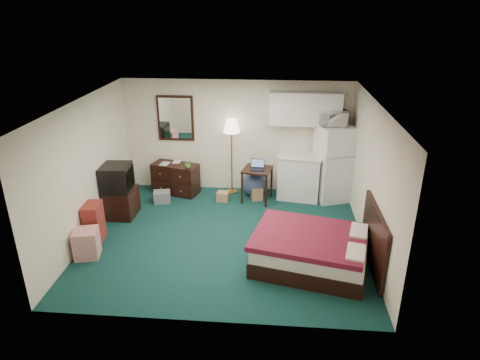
# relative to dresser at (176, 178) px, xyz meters

# --- Properties ---
(floor) EXTENTS (5.00, 4.50, 0.01)m
(floor) POSITION_rel_dresser_xyz_m (1.35, -1.90, -0.34)
(floor) COLOR black
(floor) RESTS_ON ground
(ceiling) EXTENTS (5.00, 4.50, 0.01)m
(ceiling) POSITION_rel_dresser_xyz_m (1.35, -1.90, 2.16)
(ceiling) COLOR beige
(ceiling) RESTS_ON walls
(walls) EXTENTS (5.01, 4.51, 2.50)m
(walls) POSITION_rel_dresser_xyz_m (1.35, -1.90, 0.91)
(walls) COLOR beige
(walls) RESTS_ON floor
(mirror) EXTENTS (0.80, 0.06, 1.00)m
(mirror) POSITION_rel_dresser_xyz_m (0.00, 0.32, 1.31)
(mirror) COLOR white
(mirror) RESTS_ON walls
(upper_cabinets) EXTENTS (1.50, 0.35, 0.70)m
(upper_cabinets) POSITION_rel_dresser_xyz_m (2.80, 0.18, 1.61)
(upper_cabinets) COLOR silver
(upper_cabinets) RESTS_ON walls
(headboard) EXTENTS (0.06, 1.56, 1.00)m
(headboard) POSITION_rel_dresser_xyz_m (3.81, -2.68, 0.21)
(headboard) COLOR black
(headboard) RESTS_ON walls
(dresser) EXTENTS (1.10, 0.72, 0.69)m
(dresser) POSITION_rel_dresser_xyz_m (0.00, 0.00, 0.00)
(dresser) COLOR black
(dresser) RESTS_ON floor
(floor_lamp) EXTENTS (0.41, 0.41, 1.70)m
(floor_lamp) POSITION_rel_dresser_xyz_m (1.26, 0.15, 0.50)
(floor_lamp) COLOR #B9883E
(floor_lamp) RESTS_ON floor
(desk) EXTENTS (0.69, 0.69, 0.74)m
(desk) POSITION_rel_dresser_xyz_m (1.84, -0.25, 0.02)
(desk) COLOR black
(desk) RESTS_ON floor
(exercise_ball) EXTENTS (0.63, 0.63, 0.57)m
(exercise_ball) POSITION_rel_dresser_xyz_m (1.77, 0.00, -0.06)
(exercise_ball) COLOR #354876
(exercise_ball) RESTS_ON floor
(kitchen_counter) EXTENTS (0.98, 0.81, 0.96)m
(kitchen_counter) POSITION_rel_dresser_xyz_m (2.76, 0.01, 0.14)
(kitchen_counter) COLOR silver
(kitchen_counter) RESTS_ON floor
(fridge) EXTENTS (0.87, 0.87, 1.65)m
(fridge) POSITION_rel_dresser_xyz_m (3.45, -0.02, 0.48)
(fridge) COLOR white
(fridge) RESTS_ON floor
(bed) EXTENTS (2.04, 1.75, 0.57)m
(bed) POSITION_rel_dresser_xyz_m (2.83, -2.68, -0.06)
(bed) COLOR maroon
(bed) RESTS_ON floor
(tv_stand) EXTENTS (0.59, 0.64, 0.57)m
(tv_stand) POSITION_rel_dresser_xyz_m (-0.85, -1.19, -0.06)
(tv_stand) COLOR black
(tv_stand) RESTS_ON floor
(suitcase) EXTENTS (0.32, 0.47, 0.72)m
(suitcase) POSITION_rel_dresser_xyz_m (-1.00, -2.18, 0.01)
(suitcase) COLOR maroon
(suitcase) RESTS_ON floor
(retail_box) EXTENTS (0.47, 0.47, 0.49)m
(retail_box) POSITION_rel_dresser_xyz_m (-0.93, -2.71, -0.10)
(retail_box) COLOR beige
(retail_box) RESTS_ON floor
(file_bin) EXTENTS (0.41, 0.34, 0.25)m
(file_bin) POSITION_rel_dresser_xyz_m (-0.20, -0.52, -0.22)
(file_bin) COLOR slate
(file_bin) RESTS_ON floor
(cardboard_box_a) EXTENTS (0.26, 0.23, 0.21)m
(cardboard_box_a) POSITION_rel_dresser_xyz_m (1.11, -0.34, -0.24)
(cardboard_box_a) COLOR #A38162
(cardboard_box_a) RESTS_ON floor
(cardboard_box_b) EXTENTS (0.30, 0.33, 0.28)m
(cardboard_box_b) POSITION_rel_dresser_xyz_m (1.83, -0.18, -0.20)
(cardboard_box_b) COLOR #A38162
(cardboard_box_b) RESTS_ON floor
(laptop) EXTENTS (0.29, 0.24, 0.20)m
(laptop) POSITION_rel_dresser_xyz_m (1.84, -0.30, 0.49)
(laptop) COLOR black
(laptop) RESTS_ON desk
(crt_tv) EXTENTS (0.60, 0.64, 0.52)m
(crt_tv) POSITION_rel_dresser_xyz_m (-0.88, -1.21, 0.49)
(crt_tv) COLOR black
(crt_tv) RESTS_ON tv_stand
(microwave) EXTENTS (0.58, 0.34, 0.38)m
(microwave) POSITION_rel_dresser_xyz_m (3.36, -0.00, 1.50)
(microwave) COLOR white
(microwave) RESTS_ON fridge
(book_a) EXTENTS (0.18, 0.04, 0.24)m
(book_a) POSITION_rel_dresser_xyz_m (-0.31, -0.02, 0.47)
(book_a) COLOR #A38162
(book_a) RESTS_ON dresser
(book_b) EXTENTS (0.18, 0.03, 0.24)m
(book_b) POSITION_rel_dresser_xyz_m (-0.06, 0.13, 0.46)
(book_b) COLOR #A38162
(book_b) RESTS_ON dresser
(mug) EXTENTS (0.14, 0.11, 0.13)m
(mug) POSITION_rel_dresser_xyz_m (0.33, -0.22, 0.41)
(mug) COLOR #488432
(mug) RESTS_ON dresser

